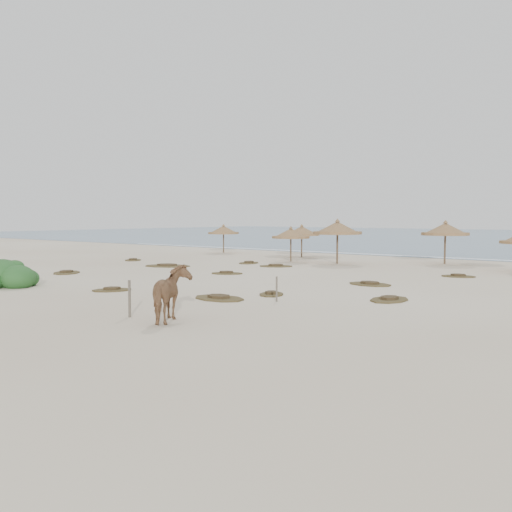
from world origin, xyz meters
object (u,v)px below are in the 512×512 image
object	(u,v)px
palapa_0	(223,230)
bush	(3,276)
palapa_1	(302,231)
horse	(172,294)

from	to	relation	value
palapa_0	bush	distance (m)	25.82
palapa_1	horse	world-z (taller)	palapa_1
palapa_0	horse	world-z (taller)	palapa_0
palapa_1	bush	world-z (taller)	palapa_1
horse	bush	size ratio (longest dim) A/B	0.62
palapa_1	horse	xyz separation A→B (m)	(12.36, -25.52, -1.18)
horse	palapa_1	bearing A→B (deg)	-97.50
palapa_1	horse	bearing A→B (deg)	-64.15
palapa_0	palapa_1	distance (m)	8.43
palapa_1	bush	bearing A→B (deg)	-90.61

